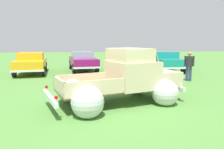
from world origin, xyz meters
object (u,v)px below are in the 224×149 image
show_car_2 (123,61)px  spectator_0 (189,65)px  vintage_pickup_truck (125,81)px  show_car_0 (31,62)px  show_car_1 (83,60)px  show_car_3 (165,60)px

show_car_2 → spectator_0: bearing=38.2°
vintage_pickup_truck → show_car_0: vintage_pickup_truck is taller
show_car_1 → show_car_0: bearing=-79.7°
show_car_0 → show_car_2: (6.31, 0.02, 0.00)m
show_car_0 → show_car_3: (9.54, 0.31, 0.00)m
show_car_0 → show_car_3: size_ratio=1.04×
show_car_0 → spectator_0: size_ratio=2.75×
vintage_pickup_truck → spectator_0: vintage_pickup_truck is taller
show_car_1 → show_car_3: 6.12m
show_car_1 → show_car_2: (2.84, -1.13, 0.00)m
vintage_pickup_truck → show_car_1: 9.11m
show_car_1 → spectator_0: spectator_0 is taller
show_car_0 → spectator_0: spectator_0 is taller
vintage_pickup_truck → show_car_1: size_ratio=1.14×
show_car_0 → spectator_0: 10.13m
show_car_2 → show_car_3: same height
spectator_0 → vintage_pickup_truck: bearing=162.0°
show_car_0 → vintage_pickup_truck: bearing=25.9°
show_car_1 → spectator_0: size_ratio=2.71×
show_car_2 → spectator_0: spectator_0 is taller
vintage_pickup_truck → show_car_2: 7.95m
show_car_1 → spectator_0: 7.80m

